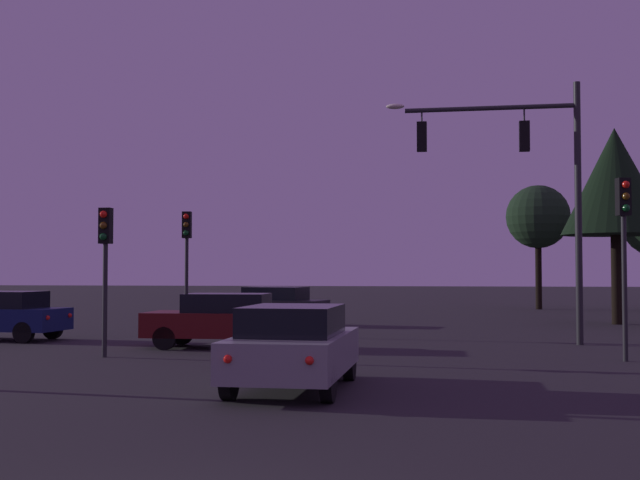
% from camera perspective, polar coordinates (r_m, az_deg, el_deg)
% --- Properties ---
extents(ground_plane, '(168.00, 168.00, 0.00)m').
position_cam_1_polar(ground_plane, '(30.72, 3.82, -6.26)').
color(ground_plane, '#262326').
rests_on(ground_plane, ground).
extents(traffic_signal_mast_arm, '(5.73, 0.48, 7.73)m').
position_cam_1_polar(traffic_signal_mast_arm, '(24.39, 14.58, 4.95)').
color(traffic_signal_mast_arm, '#232326').
rests_on(traffic_signal_mast_arm, ground).
extents(traffic_light_corner_left, '(0.32, 0.36, 4.17)m').
position_cam_1_polar(traffic_light_corner_left, '(27.18, -9.57, -0.51)').
color(traffic_light_corner_left, '#232326').
rests_on(traffic_light_corner_left, ground).
extents(traffic_light_corner_right, '(0.30, 0.35, 3.73)m').
position_cam_1_polar(traffic_light_corner_right, '(20.54, -15.19, -0.73)').
color(traffic_light_corner_right, '#232326').
rests_on(traffic_light_corner_right, ground).
extents(traffic_light_median, '(0.35, 0.38, 4.37)m').
position_cam_1_polar(traffic_light_median, '(20.26, 21.02, 0.59)').
color(traffic_light_median, '#232326').
rests_on(traffic_light_median, ground).
extents(car_nearside_lane, '(2.01, 4.23, 1.52)m').
position_cam_1_polar(car_nearside_lane, '(14.48, -1.89, -7.60)').
color(car_nearside_lane, gray).
rests_on(car_nearside_lane, ground).
extents(car_crossing_left, '(4.30, 1.80, 1.52)m').
position_cam_1_polar(car_crossing_left, '(22.44, -6.98, -5.69)').
color(car_crossing_left, '#4C0F0F').
rests_on(car_crossing_left, ground).
extents(car_crossing_right, '(4.16, 2.13, 1.52)m').
position_cam_1_polar(car_crossing_right, '(26.65, -21.86, -5.00)').
color(car_crossing_right, '#0F1947').
rests_on(car_crossing_right, ground).
extents(car_far_lane, '(4.60, 2.72, 1.52)m').
position_cam_1_polar(car_far_lane, '(31.82, -3.38, -4.69)').
color(car_far_lane, black).
rests_on(car_far_lane, ground).
extents(tree_behind_sign, '(3.58, 3.58, 7.02)m').
position_cam_1_polar(tree_behind_sign, '(46.52, 15.40, 1.58)').
color(tree_behind_sign, black).
rests_on(tree_behind_sign, ground).
extents(tree_center_horizon, '(4.32, 4.32, 7.99)m').
position_cam_1_polar(tree_center_horizon, '(34.44, 20.44, 3.94)').
color(tree_center_horizon, black).
rests_on(tree_center_horizon, ground).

